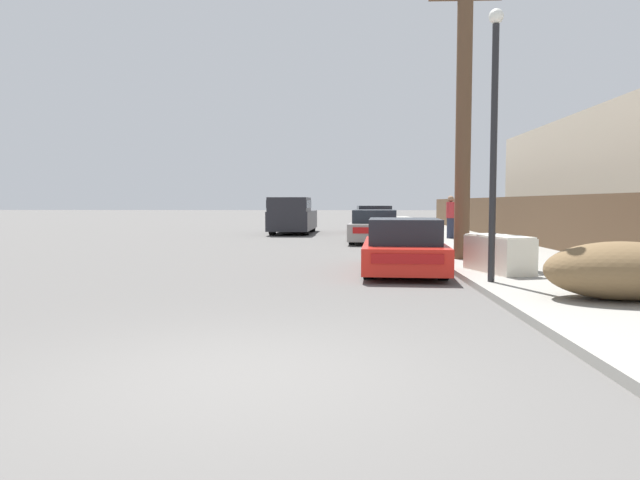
{
  "coord_description": "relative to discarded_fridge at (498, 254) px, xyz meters",
  "views": [
    {
      "loc": [
        0.85,
        -4.93,
        1.55
      ],
      "look_at": [
        0.2,
        10.7,
        0.52
      ],
      "focal_mm": 32.0,
      "sensor_mm": 36.0,
      "label": 1
    }
  ],
  "objects": [
    {
      "name": "ground_plane",
      "position": [
        -4.03,
        -6.86,
        -0.5
      ],
      "size": [
        220.0,
        220.0,
        0.0
      ],
      "primitive_type": "plane",
      "color": "#595654"
    },
    {
      "name": "sidewalk_curb",
      "position": [
        1.27,
        16.64,
        -0.44
      ],
      "size": [
        4.2,
        63.0,
        0.12
      ],
      "primitive_type": "cube",
      "color": "gray",
      "rests_on": "ground"
    },
    {
      "name": "discarded_fridge",
      "position": [
        0.0,
        0.0,
        0.0
      ],
      "size": [
        1.13,
        1.83,
        0.78
      ],
      "rotation": [
        0.0,
        0.0,
        0.28
      ],
      "color": "silver",
      "rests_on": "sidewalk_curb"
    },
    {
      "name": "parked_sports_car_red",
      "position": [
        -1.86,
        0.83,
        0.05
      ],
      "size": [
        2.0,
        4.26,
        1.2
      ],
      "rotation": [
        0.0,
        0.0,
        -0.07
      ],
      "color": "red",
      "rests_on": "ground"
    },
    {
      "name": "car_parked_mid",
      "position": [
        -1.97,
        10.45,
        0.1
      ],
      "size": [
        2.21,
        4.76,
        1.26
      ],
      "rotation": [
        0.0,
        0.0,
        -0.07
      ],
      "color": "gray",
      "rests_on": "ground"
    },
    {
      "name": "car_parked_far",
      "position": [
        -1.65,
        17.68,
        0.15
      ],
      "size": [
        1.98,
        4.5,
        1.38
      ],
      "rotation": [
        0.0,
        0.0,
        0.02
      ],
      "color": "#5B1E19",
      "rests_on": "ground"
    },
    {
      "name": "pickup_truck",
      "position": [
        -5.72,
        16.27,
        0.4
      ],
      "size": [
        2.13,
        5.43,
        1.79
      ],
      "rotation": [
        0.0,
        0.0,
        3.11
      ],
      "color": "#232328",
      "rests_on": "ground"
    },
    {
      "name": "utility_pole",
      "position": [
        -0.19,
        2.74,
        3.29
      ],
      "size": [
        1.8,
        0.38,
        7.19
      ],
      "color": "brown",
      "rests_on": "sidewalk_curb"
    },
    {
      "name": "street_lamp",
      "position": [
        -0.52,
        -1.47,
        2.41
      ],
      "size": [
        0.26,
        0.26,
        4.81
      ],
      "color": "#232326",
      "rests_on": "sidewalk_curb"
    },
    {
      "name": "brush_pile",
      "position": [
        0.92,
        -3.29,
        0.05
      ],
      "size": [
        2.27,
        1.38,
        0.86
      ],
      "color": "brown",
      "rests_on": "sidewalk_curb"
    },
    {
      "name": "wooden_fence",
      "position": [
        3.22,
        10.93,
        0.44
      ],
      "size": [
        0.08,
        33.44,
        1.64
      ],
      "primitive_type": "cube",
      "color": "brown",
      "rests_on": "sidewalk_curb"
    },
    {
      "name": "pedestrian",
      "position": [
        1.07,
        11.07,
        0.49
      ],
      "size": [
        0.34,
        0.34,
        1.69
      ],
      "color": "#282D42",
      "rests_on": "sidewalk_curb"
    }
  ]
}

